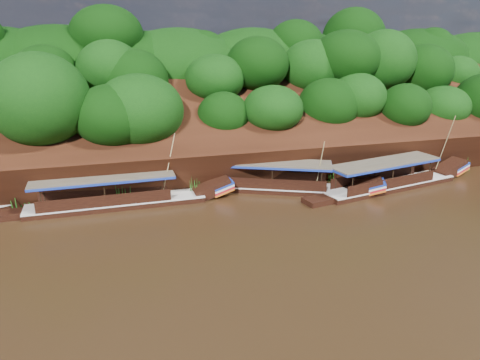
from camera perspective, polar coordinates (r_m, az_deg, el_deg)
name	(u,v)px	position (r m, az deg, el deg)	size (l,w,h in m)	color
ground	(309,230)	(33.92, 8.42, -6.04)	(160.00, 160.00, 0.00)	black
riverbank	(231,135)	(53.81, -1.14, 5.55)	(120.00, 30.06, 19.40)	black
boat_0	(397,181)	(44.23, 18.58, -0.10)	(16.14, 5.41, 6.83)	black
boat_1	(291,185)	(41.07, 6.21, -0.62)	(14.67, 7.95, 5.38)	black
boat_2	(128,198)	(38.80, -13.55, -2.21)	(16.66, 2.95, 6.21)	black
reeds	(219,182)	(40.64, -2.53, -0.24)	(51.21, 2.53, 2.14)	#236719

